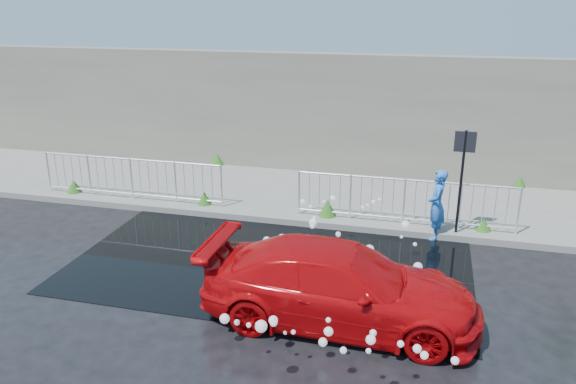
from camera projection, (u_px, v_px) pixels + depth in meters
name	position (u px, v px, depth m)	size (l,w,h in m)	color
ground	(234.00, 279.00, 10.86)	(90.00, 90.00, 0.00)	black
pavement	(295.00, 193.00, 15.41)	(30.00, 4.00, 0.15)	slate
curb	(275.00, 219.00, 13.58)	(30.00, 0.25, 0.16)	slate
retaining_wall	(313.00, 113.00, 16.83)	(30.00, 0.60, 3.50)	#625E52
puddle	(273.00, 260.00, 11.66)	(8.00, 5.00, 0.01)	black
sign_post	(463.00, 165.00, 12.14)	(0.45, 0.06, 2.50)	black
railing_left	(131.00, 177.00, 14.63)	(5.05, 0.05, 1.10)	silver
railing_right	(404.00, 200.00, 12.98)	(5.05, 0.05, 1.10)	silver
weeds	(279.00, 190.00, 14.94)	(12.17, 3.93, 0.41)	#1A5015
water_spray	(334.00, 267.00, 9.95)	(3.65, 5.42, 1.03)	white
red_car	(340.00, 286.00, 9.25)	(1.87, 4.59, 1.33)	#B3070A
person	(437.00, 205.00, 12.46)	(0.59, 0.39, 1.61)	blue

